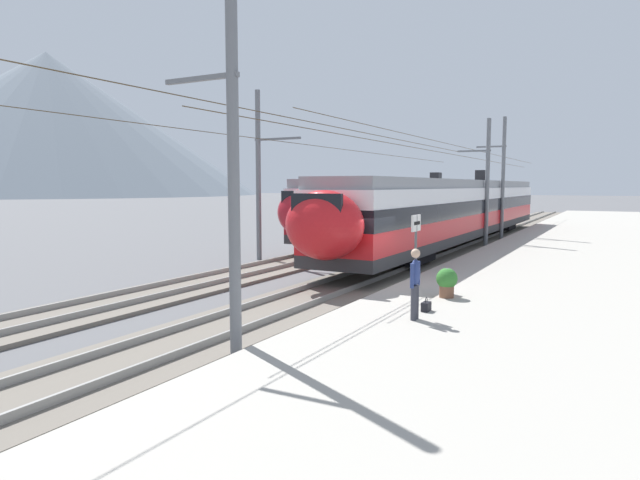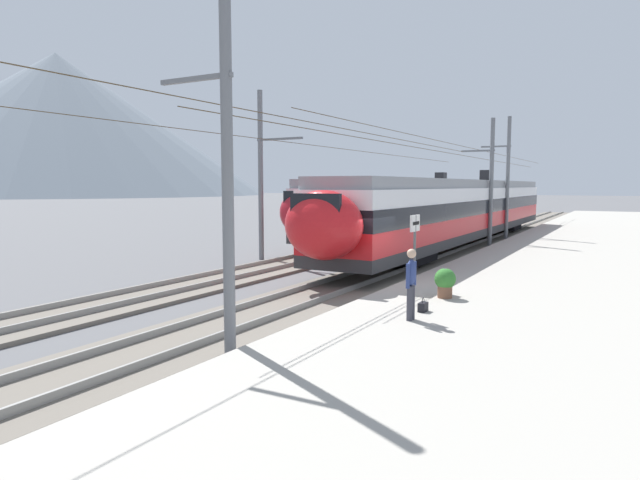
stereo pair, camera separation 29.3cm
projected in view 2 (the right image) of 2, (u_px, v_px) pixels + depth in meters
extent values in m
plane|color=#565659|center=(368.00, 293.00, 18.44)|extent=(400.00, 400.00, 0.00)
cube|color=#A39E93|center=(525.00, 302.00, 15.98)|extent=(120.00, 7.97, 0.38)
cube|color=#6B6359|center=(339.00, 288.00, 18.96)|extent=(120.00, 3.00, 0.12)
cube|color=gray|center=(358.00, 286.00, 18.60)|extent=(120.00, 0.07, 0.16)
cube|color=gray|center=(321.00, 282.00, 19.30)|extent=(120.00, 0.07, 0.16)
cube|color=#6B6359|center=(232.00, 277.00, 21.25)|extent=(120.00, 3.00, 0.12)
cube|color=gray|center=(247.00, 275.00, 20.88)|extent=(120.00, 0.07, 0.16)
cube|color=gray|center=(217.00, 272.00, 21.59)|extent=(120.00, 0.07, 0.16)
cube|color=#2D2D30|center=(465.00, 230.00, 32.72)|extent=(33.14, 2.95, 0.45)
cube|color=red|center=(465.00, 219.00, 32.66)|extent=(33.14, 2.95, 0.85)
cube|color=black|center=(466.00, 205.00, 32.58)|extent=(33.14, 2.99, 0.75)
cube|color=white|center=(466.00, 193.00, 32.51)|extent=(33.14, 2.95, 0.65)
cube|color=gray|center=(466.00, 184.00, 32.46)|extent=(32.84, 2.75, 0.45)
cube|color=black|center=(401.00, 257.00, 23.87)|extent=(2.80, 2.36, 0.42)
cube|color=black|center=(502.00, 226.00, 41.65)|extent=(2.80, 2.36, 0.42)
ellipsoid|color=red|center=(323.00, 225.00, 17.78)|extent=(1.80, 2.71, 2.25)
cube|color=black|center=(315.00, 213.00, 17.30)|extent=(0.16, 1.77, 1.19)
cube|color=black|center=(487.00, 175.00, 36.70)|extent=(0.90, 0.70, 0.70)
cube|color=#2D2D30|center=(420.00, 222.00, 39.64)|extent=(30.53, 2.94, 0.45)
cube|color=maroon|center=(420.00, 213.00, 39.57)|extent=(30.53, 2.94, 0.85)
cube|color=black|center=(421.00, 202.00, 39.50)|extent=(30.53, 2.98, 0.75)
cube|color=silver|center=(421.00, 192.00, 39.43)|extent=(30.53, 2.94, 0.65)
cube|color=gray|center=(421.00, 184.00, 39.37)|extent=(30.23, 2.74, 0.45)
cube|color=black|center=(364.00, 239.00, 31.49)|extent=(2.80, 2.35, 0.42)
cube|color=black|center=(457.00, 221.00, 47.87)|extent=(2.80, 2.35, 0.42)
ellipsoid|color=maroon|center=(306.00, 213.00, 25.82)|extent=(1.80, 2.71, 2.25)
cube|color=black|center=(300.00, 204.00, 25.35)|extent=(0.16, 1.76, 1.19)
cube|color=black|center=(441.00, 177.00, 43.28)|extent=(0.90, 0.70, 0.70)
cylinder|color=slate|center=(227.00, 177.00, 11.07)|extent=(0.24, 0.24, 7.44)
cube|color=slate|center=(196.00, 79.00, 11.26)|extent=(0.10, 1.86, 0.10)
cylinder|color=#473823|center=(168.00, 95.00, 11.67)|extent=(45.82, 0.02, 0.02)
cylinder|color=slate|center=(491.00, 184.00, 31.15)|extent=(0.24, 0.24, 7.28)
cube|color=slate|center=(478.00, 151.00, 31.35)|extent=(0.10, 1.86, 0.10)
cylinder|color=#473823|center=(464.00, 156.00, 31.76)|extent=(45.82, 0.02, 0.02)
cylinder|color=slate|center=(508.00, 179.00, 35.05)|extent=(0.24, 0.24, 7.85)
cube|color=slate|center=(496.00, 146.00, 35.23)|extent=(0.10, 1.86, 0.10)
cylinder|color=#473823|center=(483.00, 151.00, 35.64)|extent=(45.82, 0.02, 0.02)
cylinder|color=slate|center=(261.00, 176.00, 26.26)|extent=(0.24, 0.24, 7.97)
cube|color=slate|center=(280.00, 139.00, 25.56)|extent=(0.10, 2.48, 0.10)
cylinder|color=#473823|center=(300.00, 144.00, 25.04)|extent=(45.82, 0.02, 0.02)
cylinder|color=#59595B|center=(415.00, 252.00, 16.95)|extent=(0.08, 0.08, 2.27)
cube|color=silver|center=(415.00, 223.00, 16.87)|extent=(0.70, 0.06, 0.50)
cube|color=black|center=(416.00, 223.00, 16.85)|extent=(0.52, 0.01, 0.10)
cylinder|color=#383842|center=(410.00, 303.00, 13.00)|extent=(0.14, 0.14, 0.82)
cylinder|color=#383842|center=(412.00, 302.00, 13.14)|extent=(0.14, 0.14, 0.82)
ellipsoid|color=navy|center=(411.00, 273.00, 13.00)|extent=(0.36, 0.22, 0.62)
sphere|color=tan|center=(412.00, 254.00, 12.95)|extent=(0.22, 0.22, 0.22)
cylinder|color=navy|center=(408.00, 276.00, 12.81)|extent=(0.09, 0.09, 0.58)
cylinder|color=navy|center=(414.00, 273.00, 13.19)|extent=(0.09, 0.09, 0.58)
cube|color=black|center=(423.00, 307.00, 13.97)|extent=(0.32, 0.18, 0.23)
torus|color=black|center=(423.00, 301.00, 13.96)|extent=(0.16, 0.02, 0.16)
cylinder|color=brown|center=(445.00, 291.00, 15.67)|extent=(0.41, 0.41, 0.36)
sphere|color=#33752D|center=(445.00, 279.00, 15.63)|extent=(0.60, 0.60, 0.60)
sphere|color=purple|center=(445.00, 274.00, 15.62)|extent=(0.33, 0.33, 0.33)
cone|color=slate|center=(58.00, 124.00, 211.81)|extent=(156.52, 156.52, 53.47)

